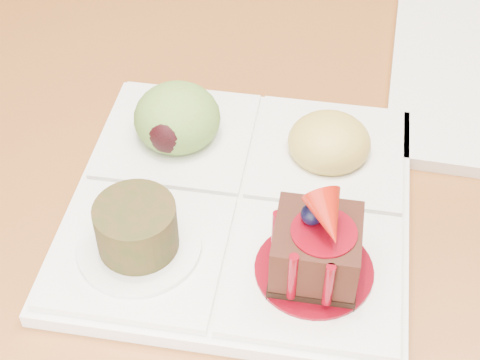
# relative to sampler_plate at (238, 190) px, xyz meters

# --- Properties ---
(ground) EXTENTS (6.00, 6.00, 0.00)m
(ground) POSITION_rel_sampler_plate_xyz_m (0.17, 0.52, -0.77)
(ground) COLOR brown
(sampler_plate) EXTENTS (0.28, 0.28, 0.10)m
(sampler_plate) POSITION_rel_sampler_plate_xyz_m (0.00, 0.00, 0.00)
(sampler_plate) COLOR white
(sampler_plate) RESTS_ON dining_table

